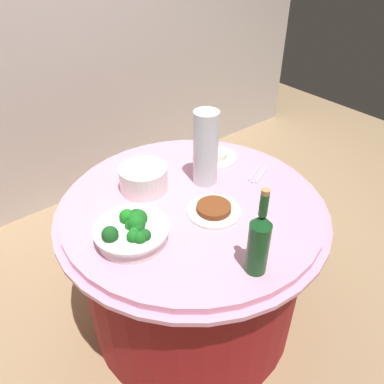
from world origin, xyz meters
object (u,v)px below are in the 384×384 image
food_plate_rice (215,156)px  plate_stack (144,178)px  broccoli_bowl (132,231)px  decorative_fruit_vase (206,150)px  label_placard_front (259,219)px  food_plate_stir_fry (214,210)px  wine_bottle (259,242)px  serving_tongs (258,174)px

food_plate_rice → plate_stack: bearing=-180.0°
broccoli_bowl → decorative_fruit_vase: decorative_fruit_vase is taller
broccoli_bowl → plate_stack: 0.33m
food_plate_rice → decorative_fruit_vase: bearing=-144.1°
plate_stack → label_placard_front: 0.53m
decorative_fruit_vase → food_plate_rice: (0.17, 0.12, -0.15)m
broccoli_bowl → food_plate_stir_fry: 0.35m
label_placard_front → broccoli_bowl: bearing=151.1°
broccoli_bowl → wine_bottle: bearing=-57.3°
decorative_fruit_vase → food_plate_rice: size_ratio=1.55×
wine_bottle → decorative_fruit_vase: (0.21, 0.52, 0.03)m
food_plate_stir_fry → food_plate_rice: bearing=47.8°
label_placard_front → food_plate_stir_fry: bearing=116.3°
serving_tongs → label_placard_front: 0.36m
broccoli_bowl → label_placard_front: broccoli_bowl is taller
food_plate_stir_fry → broccoli_bowl: bearing=169.2°
food_plate_rice → label_placard_front: size_ratio=4.00×
broccoli_bowl → wine_bottle: wine_bottle is taller
decorative_fruit_vase → food_plate_stir_fry: 0.27m
decorative_fruit_vase → label_placard_front: size_ratio=6.18×
serving_tongs → label_placard_front: size_ratio=2.99×
wine_bottle → broccoli_bowl: bearing=122.7°
broccoli_bowl → wine_bottle: (0.25, -0.39, 0.08)m
wine_bottle → serving_tongs: 0.61m
label_placard_front → wine_bottle: bearing=-139.6°
wine_bottle → food_plate_rice: bearing=59.1°
broccoli_bowl → plate_stack: broccoli_bowl is taller
serving_tongs → label_placard_front: bearing=-136.2°
decorative_fruit_vase → serving_tongs: size_ratio=2.07×
wine_bottle → food_plate_rice: 0.75m
plate_stack → food_plate_rice: bearing=0.0°
label_placard_front → food_plate_rice: bearing=67.3°
food_plate_rice → broccoli_bowl: bearing=-158.2°
wine_bottle → serving_tongs: (0.44, 0.40, -0.12)m
food_plate_stir_fry → wine_bottle: bearing=-106.3°
decorative_fruit_vase → food_plate_rice: bearing=35.9°
food_plate_rice → wine_bottle: bearing=-120.9°
plate_stack → food_plate_rice: size_ratio=0.95×
wine_bottle → food_plate_stir_fry: size_ratio=1.53×
serving_tongs → food_plate_stir_fry: 0.35m
wine_bottle → food_plate_stir_fry: (0.09, 0.32, -0.11)m
broccoli_bowl → label_placard_front: 0.49m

